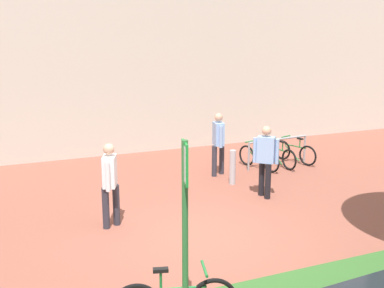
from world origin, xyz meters
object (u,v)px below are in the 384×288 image
person_shirt_white (218,140)px  bike_rack_cluster (278,154)px  person_casual_tan (266,157)px  parking_sign_post (185,210)px  person_shirt_blue (110,180)px  bollard_steel (233,167)px

person_shirt_white → bike_rack_cluster: bearing=4.7°
person_casual_tan → parking_sign_post: bearing=-131.8°
parking_sign_post → person_casual_tan: 5.51m
person_shirt_blue → bike_rack_cluster: bearing=24.8°
person_casual_tan → person_shirt_white: bearing=97.1°
bike_rack_cluster → person_casual_tan: (-1.76, -2.20, 0.63)m
parking_sign_post → person_shirt_white: (3.39, 6.11, -0.69)m
person_casual_tan → bollard_steel: bearing=102.3°
bollard_steel → person_shirt_blue: person_shirt_blue is taller
bike_rack_cluster → person_casual_tan: size_ratio=1.22×
parking_sign_post → bollard_steel: bearing=57.1°
bike_rack_cluster → person_shirt_blue: 6.11m
bike_rack_cluster → bollard_steel: 2.26m
person_shirt_white → parking_sign_post: bearing=-119.0°
person_shirt_blue → person_shirt_white: same height
person_shirt_blue → bollard_steel: bearing=23.4°
person_shirt_blue → person_casual_tan: 3.78m
person_shirt_blue → person_casual_tan: (3.76, 0.35, 0.00)m
person_shirt_blue → person_casual_tan: same height
bollard_steel → person_shirt_white: size_ratio=0.52×
bollard_steel → person_shirt_blue: bearing=-156.6°
person_shirt_white → person_casual_tan: size_ratio=1.00×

